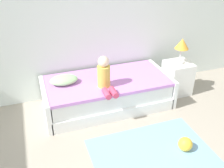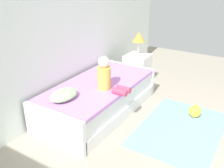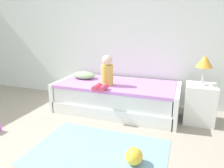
# 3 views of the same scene
# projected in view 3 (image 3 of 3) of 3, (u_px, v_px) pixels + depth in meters

# --- Properties ---
(wall_rear) EXTENTS (7.20, 0.10, 2.90)m
(wall_rear) POSITION_uv_depth(u_px,v_px,m) (101.00, 26.00, 4.07)
(wall_rear) COLOR silver
(wall_rear) RESTS_ON ground
(bed) EXTENTS (2.11, 1.00, 0.50)m
(bed) POSITION_uv_depth(u_px,v_px,m) (117.00, 97.00, 3.67)
(bed) COLOR white
(bed) RESTS_ON ground
(nightstand) EXTENTS (0.44, 0.44, 0.60)m
(nightstand) POSITION_uv_depth(u_px,v_px,m) (200.00, 104.00, 3.21)
(nightstand) COLOR white
(nightstand) RESTS_ON ground
(table_lamp) EXTENTS (0.24, 0.24, 0.45)m
(table_lamp) POSITION_uv_depth(u_px,v_px,m) (205.00, 63.00, 3.04)
(table_lamp) COLOR silver
(table_lamp) RESTS_ON nightstand
(child_figure) EXTENTS (0.20, 0.51, 0.50)m
(child_figure) POSITION_uv_depth(u_px,v_px,m) (106.00, 74.00, 3.38)
(child_figure) COLOR gold
(child_figure) RESTS_ON bed
(pillow) EXTENTS (0.44, 0.30, 0.13)m
(pillow) POSITION_uv_depth(u_px,v_px,m) (84.00, 75.00, 3.90)
(pillow) COLOR #99CC8C
(pillow) RESTS_ON bed
(toy_ball) EXTENTS (0.19, 0.19, 0.19)m
(toy_ball) POSITION_uv_depth(u_px,v_px,m) (134.00, 156.00, 2.26)
(toy_ball) COLOR yellow
(toy_ball) RESTS_ON ground
(area_rug) EXTENTS (1.60, 1.10, 0.01)m
(area_rug) POSITION_uv_depth(u_px,v_px,m) (99.00, 152.00, 2.49)
(area_rug) COLOR #7AA8CC
(area_rug) RESTS_ON ground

